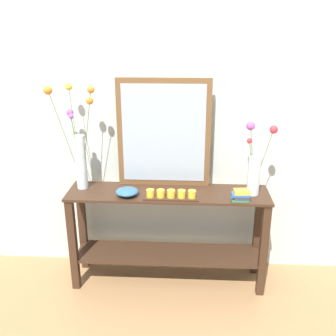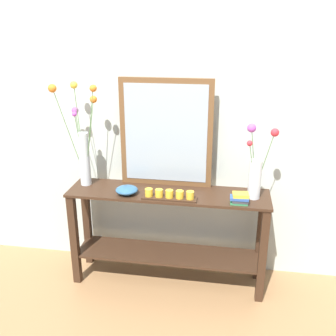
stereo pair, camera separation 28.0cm
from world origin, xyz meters
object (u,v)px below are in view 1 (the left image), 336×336
candle_tray (171,195)px  decorative_bowl (127,192)px  console_table (168,226)px  mirror_leaning (164,134)px  tall_vase_left (79,147)px  vase_right (255,168)px  book_stack (241,195)px

candle_tray → decorative_bowl: 0.32m
console_table → mirror_leaning: bearing=105.1°
console_table → tall_vase_left: 0.90m
vase_right → mirror_leaning: bearing=167.4°
mirror_leaning → tall_vase_left: (-0.62, -0.10, -0.09)m
vase_right → tall_vase_left: bearing=177.8°
candle_tray → vase_right: bearing=11.1°
candle_tray → decorative_bowl: size_ratio=2.41×
console_table → candle_tray: 0.34m
console_table → tall_vase_left: tall_vase_left is taller
decorative_bowl → vase_right: bearing=5.1°
candle_tray → tall_vase_left: bearing=166.5°
vase_right → decorative_bowl: bearing=-174.9°
tall_vase_left → candle_tray: bearing=-13.5°
vase_right → decorative_bowl: (-0.91, -0.08, -0.17)m
console_table → book_stack: size_ratio=11.54×
vase_right → console_table: bearing=179.9°
mirror_leaning → candle_tray: mirror_leaning is taller
console_table → candle_tray: bearing=-76.3°
console_table → mirror_leaning: size_ratio=1.83×
mirror_leaning → book_stack: mirror_leaning is taller
candle_tray → book_stack: size_ratio=3.04×
book_stack → console_table: bearing=167.7°
console_table → tall_vase_left: bearing=175.9°
mirror_leaning → vase_right: bearing=-12.6°
mirror_leaning → candle_tray: 0.47m
candle_tray → mirror_leaning: bearing=104.5°
console_table → vase_right: vase_right is taller
console_table → vase_right: 0.79m
mirror_leaning → book_stack: bearing=-24.8°
tall_vase_left → vase_right: bearing=-2.2°
console_table → decorative_bowl: bearing=-164.1°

